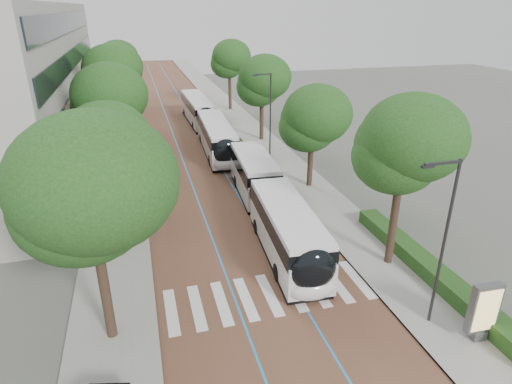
% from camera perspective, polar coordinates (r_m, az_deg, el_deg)
% --- Properties ---
extents(ground, '(160.00, 160.00, 0.00)m').
position_cam_1_polar(ground, '(21.88, 2.08, -15.14)').
color(ground, '#51544C').
rests_on(ground, ground).
extents(road, '(11.00, 140.00, 0.02)m').
position_cam_1_polar(road, '(58.12, -10.10, 9.52)').
color(road, brown).
rests_on(road, ground).
extents(sidewalk_left, '(4.00, 140.00, 0.12)m').
position_cam_1_polar(sidewalk_left, '(57.90, -17.56, 8.79)').
color(sidewalk_left, '#999690').
rests_on(sidewalk_left, ground).
extents(sidewalk_right, '(4.00, 140.00, 0.12)m').
position_cam_1_polar(sidewalk_right, '(59.28, -2.78, 10.17)').
color(sidewalk_right, '#999690').
rests_on(sidewalk_right, ground).
extents(kerb_left, '(0.20, 140.00, 0.14)m').
position_cam_1_polar(kerb_left, '(57.87, -15.67, 9.00)').
color(kerb_left, gray).
rests_on(kerb_left, ground).
extents(kerb_right, '(0.20, 140.00, 0.14)m').
position_cam_1_polar(kerb_right, '(58.89, -4.61, 10.03)').
color(kerb_right, gray).
rests_on(kerb_right, ground).
extents(zebra_crossing, '(10.55, 3.60, 0.01)m').
position_cam_1_polar(zebra_crossing, '(22.67, 1.79, -13.49)').
color(zebra_crossing, silver).
rests_on(zebra_crossing, ground).
extents(lane_line_left, '(0.12, 126.00, 0.01)m').
position_cam_1_polar(lane_line_left, '(58.00, -11.69, 9.38)').
color(lane_line_left, '#267EC1').
rests_on(lane_line_left, road).
extents(lane_line_right, '(0.12, 126.00, 0.01)m').
position_cam_1_polar(lane_line_right, '(58.29, -8.52, 9.68)').
color(lane_line_right, '#267EC1').
rests_on(lane_line_right, road).
extents(hedge, '(1.20, 14.00, 0.80)m').
position_cam_1_polar(hedge, '(25.40, 22.36, -9.65)').
color(hedge, '#1E4618').
rests_on(hedge, sidewalk_right).
extents(streetlight_near, '(1.82, 0.20, 8.00)m').
position_cam_1_polar(streetlight_near, '(19.92, 23.62, -4.98)').
color(streetlight_near, '#2B2B2E').
rests_on(streetlight_near, sidewalk_right).
extents(streetlight_far, '(1.82, 0.20, 8.00)m').
position_cam_1_polar(streetlight_far, '(41.04, 1.69, 11.02)').
color(streetlight_far, '#2B2B2E').
rests_on(streetlight_far, sidewalk_right).
extents(lamp_post_left, '(0.14, 0.14, 8.00)m').
position_cam_1_polar(lamp_post_left, '(26.06, -16.20, 1.04)').
color(lamp_post_left, '#2B2B2E').
rests_on(lamp_post_left, sidewalk_left).
extents(trees_left, '(6.43, 61.24, 9.98)m').
position_cam_1_polar(trees_left, '(42.67, -18.83, 12.83)').
color(trees_left, black).
rests_on(trees_left, ground).
extents(trees_right, '(5.59, 47.38, 9.23)m').
position_cam_1_polar(trees_right, '(41.18, 3.14, 13.21)').
color(trees_right, black).
rests_on(trees_right, ground).
extents(lead_bus, '(3.69, 18.52, 3.20)m').
position_cam_1_polar(lead_bus, '(28.30, 2.08, -1.68)').
color(lead_bus, black).
rests_on(lead_bus, ground).
extents(bus_queued_0, '(3.07, 12.50, 3.20)m').
position_cam_1_polar(bus_queued_0, '(42.93, -5.21, 7.09)').
color(bus_queued_0, silver).
rests_on(bus_queued_0, ground).
extents(bus_queued_1, '(2.79, 12.45, 3.20)m').
position_cam_1_polar(bus_queued_1, '(55.50, -7.72, 10.73)').
color(bus_queued_1, silver).
rests_on(bus_queued_1, ground).
extents(ad_panel, '(1.37, 0.55, 2.82)m').
position_cam_1_polar(ad_panel, '(21.50, 28.05, -13.81)').
color(ad_panel, '#59595B').
rests_on(ad_panel, sidewalk_right).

